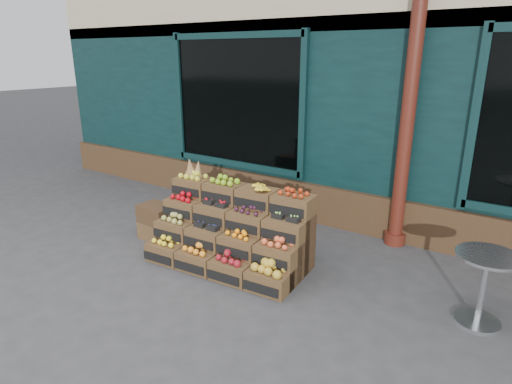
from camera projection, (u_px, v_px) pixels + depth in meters
The scene contains 6 objects.
ground at pixel (236, 280), 4.97m from camera, with size 60.00×60.00×0.00m, color #373739.
shop_facade at pixel (394, 60), 8.24m from camera, with size 12.00×6.24×4.80m.
crate_display at pixel (232, 234), 5.31m from camera, with size 2.00×1.09×1.21m.
spare_crates at pixel (157, 222), 6.00m from camera, with size 0.52×0.37×0.50m.
bistro_table at pixel (484, 281), 4.04m from camera, with size 0.58×0.58×0.73m.
shopkeeper at pixel (242, 144), 7.83m from camera, with size 0.68×0.44×1.86m, color #1B601F.
Camera 1 is at (2.69, -3.51, 2.50)m, focal length 30.00 mm.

